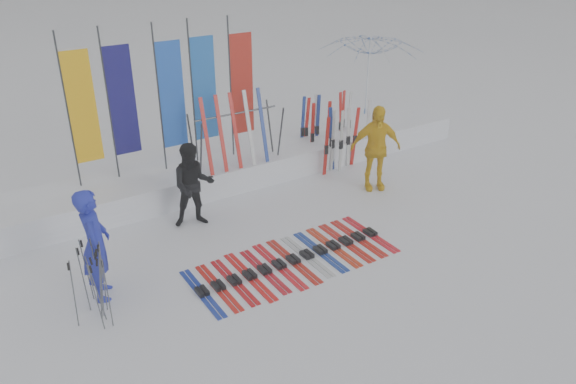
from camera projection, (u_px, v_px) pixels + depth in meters
ground at (328, 280)px, 9.76m from camera, size 120.00×120.00×0.00m
snow_bank at (212, 173)px, 13.11m from camera, size 14.00×1.60×0.60m
person_blue at (95, 245)px, 8.97m from camera, size 0.64×0.81×1.95m
person_black at (193, 185)px, 11.18m from camera, size 1.01×0.89×1.76m
person_yellow at (375, 148)px, 12.67m from camera, size 1.26×0.92×1.98m
tent_canopy at (369, 79)px, 16.58m from camera, size 3.64×3.68×2.71m
ski_row at (293, 260)px, 10.29m from camera, size 3.82×1.70×0.07m
pole_cluster at (95, 284)px, 8.66m from camera, size 0.58×0.89×1.24m
feather_flags at (166, 96)px, 12.00m from camera, size 4.10×0.23×3.20m
ski_rack at (237, 130)px, 12.57m from camera, size 2.04×0.80×1.23m
upright_skis at (332, 131)px, 14.20m from camera, size 1.67×1.21×1.67m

